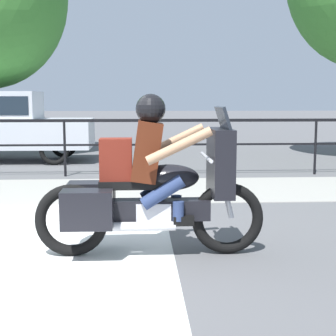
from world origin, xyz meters
name	(u,v)px	position (x,y,z in m)	size (l,w,h in m)	color
sidewalk_band	(52,190)	(0.00, 3.40, 0.01)	(44.00, 2.40, 0.01)	#99968E
crosswalk_band	(43,253)	(0.52, -0.20, 0.00)	(2.63, 6.00, 0.01)	silver
fence_railing	(64,131)	(0.00, 5.04, 0.90)	(36.00, 0.05, 1.15)	black
motorcycle	(151,185)	(1.60, -0.29, 0.70)	(2.27, 0.76, 1.60)	black
parked_car	(0,122)	(-1.95, 7.60, 0.97)	(4.31, 1.70, 1.72)	#B7BCC4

